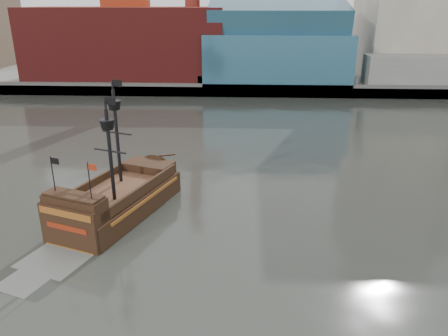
{
  "coord_description": "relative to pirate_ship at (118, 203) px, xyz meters",
  "views": [
    {
      "loc": [
        3.62,
        -25.3,
        18.07
      ],
      "look_at": [
        1.83,
        11.47,
        4.0
      ],
      "focal_mm": 35.0,
      "sensor_mm": 36.0,
      "label": 1
    }
  ],
  "objects": [
    {
      "name": "seawall",
      "position": [
        7.66,
        52.77,
        0.15
      ],
      "size": [
        220.0,
        1.0,
        2.6
      ],
      "primitive_type": "cube",
      "color": "#4C4C49",
      "rests_on": "ground"
    },
    {
      "name": "ground",
      "position": [
        7.66,
        -9.73,
        -1.15
      ],
      "size": [
        400.0,
        400.0,
        0.0
      ],
      "primitive_type": "plane",
      "color": "#2B2D27",
      "rests_on": "ground"
    },
    {
      "name": "promenade_far",
      "position": [
        7.66,
        82.27,
        -0.15
      ],
      "size": [
        220.0,
        60.0,
        2.0
      ],
      "primitive_type": "cube",
      "color": "slate",
      "rests_on": "ground"
    },
    {
      "name": "pirate_ship",
      "position": [
        0.0,
        0.0,
        0.0
      ],
      "size": [
        10.46,
        17.66,
        12.7
      ],
      "rotation": [
        0.0,
        0.0,
        -0.34
      ],
      "color": "black",
      "rests_on": "ground"
    }
  ]
}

